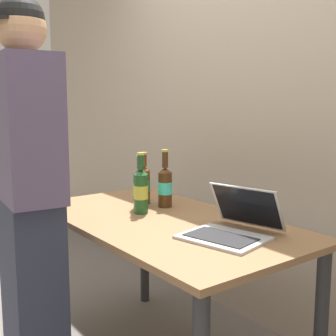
% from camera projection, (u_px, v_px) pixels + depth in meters
% --- Properties ---
extents(desk, '(1.44, 0.78, 0.75)m').
position_uv_depth(desk, '(163.00, 239.00, 2.10)').
color(desk, olive).
rests_on(desk, ground).
extents(laptop, '(0.40, 0.42, 0.20)m').
position_uv_depth(laptop, '(232.00, 226.00, 1.81)').
color(laptop, '#B7BABC').
rests_on(laptop, desk).
extents(beer_bottle_brown, '(0.07, 0.07, 0.28)m').
position_uv_depth(beer_bottle_brown, '(144.00, 184.00, 2.39)').
color(beer_bottle_brown, brown).
rests_on(beer_bottle_brown, desk).
extents(beer_bottle_green, '(0.07, 0.07, 0.31)m').
position_uv_depth(beer_bottle_green, '(165.00, 186.00, 2.32)').
color(beer_bottle_green, '#472B14').
rests_on(beer_bottle_green, desk).
extents(beer_bottle_amber, '(0.07, 0.07, 0.29)m').
position_uv_depth(beer_bottle_amber, '(140.00, 187.00, 2.28)').
color(beer_bottle_amber, '#333333').
rests_on(beer_bottle_amber, desk).
extents(beer_bottle_dark, '(0.07, 0.07, 0.31)m').
position_uv_depth(beer_bottle_dark, '(141.00, 190.00, 2.18)').
color(beer_bottle_dark, '#1E5123').
rests_on(beer_bottle_dark, desk).
extents(person_figure, '(0.46, 0.31, 1.72)m').
position_uv_depth(person_figure, '(29.00, 206.00, 1.83)').
color(person_figure, '#2D3347').
rests_on(person_figure, ground).
extents(back_wall, '(6.00, 0.10, 2.60)m').
position_uv_depth(back_wall, '(270.00, 104.00, 2.45)').
color(back_wall, tan).
rests_on(back_wall, ground).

